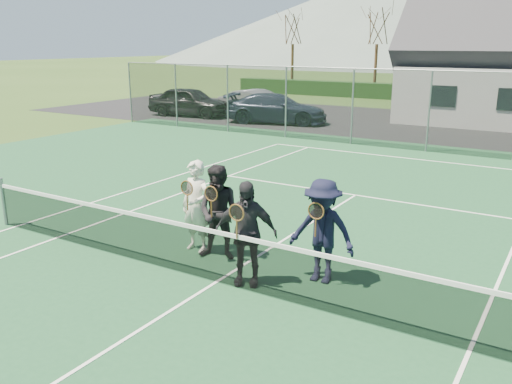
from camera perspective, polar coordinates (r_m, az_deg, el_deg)
ground at (r=27.65m, az=20.85°, el=6.20°), size 220.00×220.00×0.00m
court_surface at (r=9.41m, az=-4.17°, el=-9.51°), size 30.00×30.00×0.02m
tarmac_carpark at (r=28.65m, az=12.96°, el=7.12°), size 40.00×12.00×0.01m
hedge_row at (r=39.37m, az=24.40°, el=9.13°), size 40.00×1.20×1.10m
hill_west at (r=106.35m, az=15.86°, el=17.64°), size 110.00×110.00×18.00m
car_a at (r=30.67m, az=-6.97°, el=9.43°), size 4.89×2.37×1.61m
car_b at (r=29.68m, az=0.23°, el=9.24°), size 4.71×2.16×1.50m
car_c at (r=27.72m, az=2.16°, el=8.77°), size 5.47×3.26×1.49m
court_markings at (r=9.40m, az=-4.17°, el=-9.43°), size 11.03×23.83×0.01m
tennis_net at (r=9.20m, az=-4.23°, el=-6.52°), size 11.68×0.08×1.10m
perimeter_fence at (r=21.15m, az=17.76°, el=8.09°), size 30.07×0.07×3.02m
tree_a at (r=45.13m, az=3.93°, el=17.75°), size 3.20×3.20×7.77m
tree_b at (r=42.33m, az=12.76°, el=17.58°), size 3.20×3.20×7.77m
player_a at (r=10.52m, az=-6.30°, el=-1.50°), size 0.69×0.52×1.80m
player_b at (r=10.10m, az=-3.79°, el=-2.17°), size 1.04×0.92×1.80m
player_c at (r=9.02m, az=-1.09°, el=-4.34°), size 1.14×0.82×1.80m
player_d at (r=9.17m, az=6.98°, el=-4.12°), size 1.18×0.70×1.80m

